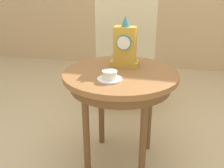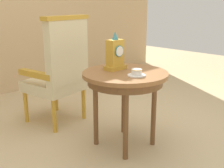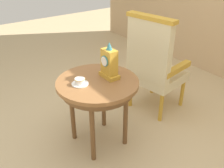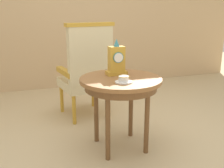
{
  "view_description": "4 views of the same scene",
  "coord_description": "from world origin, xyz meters",
  "px_view_note": "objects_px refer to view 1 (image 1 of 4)",
  "views": [
    {
      "loc": [
        0.23,
        -1.58,
        1.24
      ],
      "look_at": [
        -0.12,
        -0.05,
        0.6
      ],
      "focal_mm": 41.86,
      "sensor_mm": 36.0,
      "label": 1
    },
    {
      "loc": [
        -1.82,
        -1.66,
        1.26
      ],
      "look_at": [
        -0.13,
        0.07,
        0.57
      ],
      "focal_mm": 45.79,
      "sensor_mm": 36.0,
      "label": 2
    },
    {
      "loc": [
        1.63,
        -1.11,
        1.75
      ],
      "look_at": [
        0.03,
        0.05,
        0.67
      ],
      "focal_mm": 41.06,
      "sensor_mm": 36.0,
      "label": 3
    },
    {
      "loc": [
        -0.9,
        -2.22,
        1.28
      ],
      "look_at": [
        -0.14,
        0.01,
        0.62
      ],
      "focal_mm": 43.06,
      "sensor_mm": 36.0,
      "label": 4
    }
  ],
  "objects_px": {
    "teacup_left": "(110,76)",
    "armchair": "(125,52)",
    "mantel_clock": "(125,46)",
    "side_table": "(120,83)"
  },
  "relations": [
    {
      "from": "side_table",
      "to": "mantel_clock",
      "type": "bearing_deg",
      "value": 88.23
    },
    {
      "from": "mantel_clock",
      "to": "teacup_left",
      "type": "bearing_deg",
      "value": -97.49
    },
    {
      "from": "side_table",
      "to": "teacup_left",
      "type": "bearing_deg",
      "value": -101.96
    },
    {
      "from": "teacup_left",
      "to": "mantel_clock",
      "type": "height_order",
      "value": "mantel_clock"
    },
    {
      "from": "teacup_left",
      "to": "armchair",
      "type": "bearing_deg",
      "value": 94.84
    },
    {
      "from": "teacup_left",
      "to": "armchair",
      "type": "distance_m",
      "value": 0.98
    },
    {
      "from": "side_table",
      "to": "teacup_left",
      "type": "relative_size",
      "value": 5.03
    },
    {
      "from": "teacup_left",
      "to": "side_table",
      "type": "bearing_deg",
      "value": 78.04
    },
    {
      "from": "teacup_left",
      "to": "mantel_clock",
      "type": "bearing_deg",
      "value": 82.51
    },
    {
      "from": "armchair",
      "to": "mantel_clock",
      "type": "bearing_deg",
      "value": -80.16
    }
  ]
}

